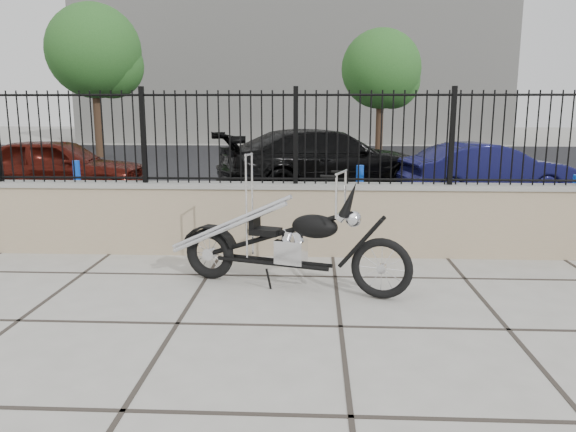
% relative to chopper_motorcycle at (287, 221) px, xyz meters
% --- Properties ---
extents(ground_plane, '(90.00, 90.00, 0.00)m').
position_rel_chopper_motorcycle_xyz_m(ground_plane, '(-0.95, -1.08, -0.74)').
color(ground_plane, '#99968E').
rests_on(ground_plane, ground).
extents(parking_lot, '(30.00, 30.00, 0.00)m').
position_rel_chopper_motorcycle_xyz_m(parking_lot, '(-0.95, 11.42, -0.74)').
color(parking_lot, black).
rests_on(parking_lot, ground).
extents(retaining_wall, '(14.00, 0.36, 0.96)m').
position_rel_chopper_motorcycle_xyz_m(retaining_wall, '(-0.95, 1.42, -0.26)').
color(retaining_wall, gray).
rests_on(retaining_wall, ground_plane).
extents(iron_fence, '(14.00, 0.08, 1.20)m').
position_rel_chopper_motorcycle_xyz_m(iron_fence, '(-0.95, 1.42, 0.82)').
color(iron_fence, black).
rests_on(iron_fence, retaining_wall).
extents(background_building, '(22.00, 6.00, 8.00)m').
position_rel_chopper_motorcycle_xyz_m(background_building, '(-0.95, 25.42, 3.26)').
color(background_building, beige).
rests_on(background_building, ground_plane).
extents(chopper_motorcycle, '(2.50, 1.17, 1.49)m').
position_rel_chopper_motorcycle_xyz_m(chopper_motorcycle, '(0.00, 0.00, 0.00)').
color(chopper_motorcycle, black).
rests_on(chopper_motorcycle, ground_plane).
extents(car_red, '(3.85, 1.70, 1.29)m').
position_rel_chopper_motorcycle_xyz_m(car_red, '(-5.27, 5.95, -0.10)').
color(car_red, '#3F0E09').
rests_on(car_red, parking_lot).
extents(car_black, '(5.33, 3.77, 1.43)m').
position_rel_chopper_motorcycle_xyz_m(car_black, '(0.56, 6.87, -0.03)').
color(car_black, black).
rests_on(car_black, parking_lot).
extents(car_blue, '(3.76, 1.97, 1.18)m').
position_rel_chopper_motorcycle_xyz_m(car_blue, '(3.95, 6.14, -0.15)').
color(car_blue, '#11113F').
rests_on(car_blue, parking_lot).
extents(bollard_a, '(0.13, 0.13, 1.02)m').
position_rel_chopper_motorcycle_xyz_m(bollard_a, '(-3.86, 3.66, -0.23)').
color(bollard_a, blue).
rests_on(bollard_a, ground_plane).
extents(bollard_b, '(0.14, 0.14, 1.02)m').
position_rel_chopper_motorcycle_xyz_m(bollard_b, '(1.02, 3.13, -0.23)').
color(bollard_b, blue).
rests_on(bollard_b, ground_plane).
extents(bollard_c, '(0.14, 0.14, 0.88)m').
position_rel_chopper_motorcycle_xyz_m(bollard_c, '(4.48, 3.21, -0.31)').
color(bollard_c, blue).
rests_on(bollard_c, ground_plane).
extents(tree_left, '(3.42, 3.42, 5.77)m').
position_rel_chopper_motorcycle_xyz_m(tree_left, '(-7.84, 15.06, 3.30)').
color(tree_left, '#382619').
rests_on(tree_left, ground_plane).
extents(tree_right, '(2.83, 2.83, 4.77)m').
position_rel_chopper_motorcycle_xyz_m(tree_right, '(2.63, 14.91, 2.60)').
color(tree_right, '#382619').
rests_on(tree_right, ground_plane).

